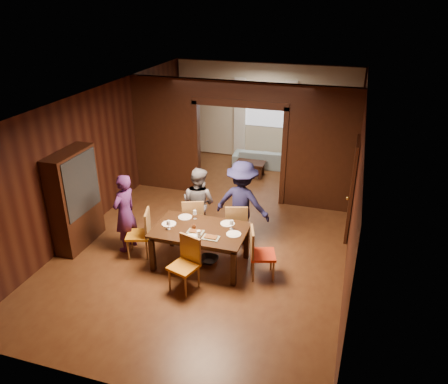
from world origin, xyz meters
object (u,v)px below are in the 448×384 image
(dining_table, at_px, (200,247))
(person_purple, at_px, (125,213))
(chair_far_r, at_px, (236,224))
(person_grey, at_px, (199,203))
(chair_right, at_px, (263,253))
(sofa, at_px, (264,158))
(chair_left, at_px, (138,233))
(coffee_table, at_px, (250,169))
(chair_near, at_px, (184,265))
(hutch, at_px, (75,199))
(chair_far_l, at_px, (193,219))
(person_navy, at_px, (242,203))

(dining_table, bearing_deg, person_purple, 176.84)
(dining_table, relative_size, chair_far_r, 1.78)
(person_purple, distance_m, person_grey, 1.50)
(person_purple, bearing_deg, chair_right, 99.68)
(person_purple, bearing_deg, dining_table, 99.02)
(sofa, xyz_separation_m, chair_left, (-1.31, -5.40, 0.23))
(sofa, relative_size, coffee_table, 2.22)
(coffee_table, relative_size, chair_near, 0.82)
(hutch, bearing_deg, chair_left, -2.10)
(coffee_table, height_order, chair_near, chair_near)
(dining_table, relative_size, chair_right, 1.78)
(chair_far_r, relative_size, chair_near, 1.00)
(chair_right, xyz_separation_m, chair_far_l, (-1.65, 0.85, 0.00))
(person_purple, height_order, chair_right, person_purple)
(person_navy, distance_m, dining_table, 1.28)
(person_navy, height_order, dining_table, person_navy)
(person_purple, distance_m, person_navy, 2.33)
(chair_near, bearing_deg, dining_table, 106.45)
(sofa, bearing_deg, chair_near, 86.36)
(dining_table, height_order, hutch, hutch)
(dining_table, relative_size, chair_left, 1.78)
(person_navy, xyz_separation_m, dining_table, (-0.52, -1.05, -0.50))
(sofa, xyz_separation_m, chair_near, (-0.07, -6.14, 0.23))
(chair_far_l, relative_size, chair_near, 1.00)
(person_navy, height_order, chair_near, person_navy)
(dining_table, height_order, chair_far_l, chair_far_l)
(chair_far_l, xyz_separation_m, chair_far_r, (0.91, 0.04, 0.00))
(person_navy, relative_size, chair_left, 1.82)
(person_purple, xyz_separation_m, chair_far_l, (1.15, 0.73, -0.32))
(chair_left, bearing_deg, person_purple, -131.55)
(chair_left, bearing_deg, person_navy, 104.62)
(person_purple, bearing_deg, hutch, -72.17)
(dining_table, distance_m, chair_far_r, 0.98)
(person_navy, bearing_deg, person_grey, 12.44)
(person_purple, height_order, person_navy, person_navy)
(chair_far_r, distance_m, chair_near, 1.73)
(chair_far_r, bearing_deg, coffee_table, -97.06)
(person_grey, distance_m, chair_far_l, 0.33)
(person_grey, bearing_deg, chair_near, 116.69)
(person_grey, distance_m, dining_table, 1.12)
(sofa, height_order, dining_table, dining_table)
(chair_far_l, bearing_deg, chair_near, 85.02)
(sofa, height_order, chair_far_l, chair_far_l)
(dining_table, distance_m, coffee_table, 4.53)
(sofa, distance_m, coffee_table, 0.84)
(chair_far_r, bearing_deg, chair_far_l, -14.19)
(dining_table, bearing_deg, chair_near, -91.06)
(person_grey, height_order, hutch, hutch)
(person_purple, xyz_separation_m, chair_right, (2.80, -0.12, -0.32))
(person_navy, bearing_deg, person_purple, 31.67)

